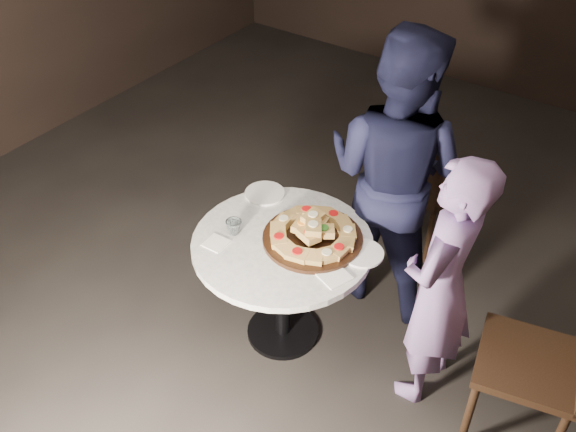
{
  "coord_description": "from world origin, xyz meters",
  "views": [
    {
      "loc": [
        1.34,
        -2.06,
        2.83
      ],
      "look_at": [
        -0.09,
        -0.01,
        0.83
      ],
      "focal_mm": 40.0,
      "sensor_mm": 36.0,
      "label": 1
    }
  ],
  "objects": [
    {
      "name": "diner_navy",
      "position": [
        0.18,
        0.61,
        0.84
      ],
      "size": [
        0.83,
        0.65,
        1.68
      ],
      "primitive_type": "imported",
      "rotation": [
        0.0,
        0.0,
        3.12
      ],
      "color": "black",
      "rests_on": "ground"
    },
    {
      "name": "napkin_far",
      "position": [
        0.26,
        -0.13,
        0.7
      ],
      "size": [
        0.17,
        0.17,
        0.01
      ],
      "primitive_type": "cube",
      "rotation": [
        0.0,
        0.0,
        -0.36
      ],
      "color": "white",
      "rests_on": "table"
    },
    {
      "name": "diner_teal",
      "position": [
        0.71,
        0.09,
        0.71
      ],
      "size": [
        0.34,
        0.52,
        1.41
      ],
      "primitive_type": "imported",
      "rotation": [
        0.0,
        0.0,
        -1.58
      ],
      "color": "#7F65A3",
      "rests_on": "ground"
    },
    {
      "name": "water_glass",
      "position": [
        -0.33,
        -0.15,
        0.74
      ],
      "size": [
        0.1,
        0.1,
        0.08
      ],
      "primitive_type": "imported",
      "rotation": [
        0.0,
        0.0,
        0.25
      ],
      "color": "silver",
      "rests_on": "table"
    },
    {
      "name": "chair_far",
      "position": [
        0.16,
        1.08,
        0.51
      ],
      "size": [
        0.49,
        0.51,
        0.89
      ],
      "rotation": [
        0.0,
        0.0,
        2.93
      ],
      "color": "black",
      "rests_on": "ground"
    },
    {
      "name": "focaccia_pile",
      "position": [
        0.03,
        0.04,
        0.75
      ],
      "size": [
        0.46,
        0.45,
        0.12
      ],
      "rotation": [
        0.0,
        0.0,
        -0.18
      ],
      "color": "#B18744",
      "rests_on": "serving_board"
    },
    {
      "name": "chair_right",
      "position": [
        1.28,
        0.11,
        0.56
      ],
      "size": [
        0.56,
        0.54,
        0.97
      ],
      "rotation": [
        0.0,
        0.0,
        -1.36
      ],
      "color": "black",
      "rests_on": "ground"
    },
    {
      "name": "napkin_near",
      "position": [
        -0.35,
        -0.26,
        0.7
      ],
      "size": [
        0.11,
        0.11,
        0.01
      ],
      "primitive_type": "cube",
      "rotation": [
        0.0,
        0.0,
        0.03
      ],
      "color": "white",
      "rests_on": "table"
    },
    {
      "name": "plate_right",
      "position": [
        0.29,
        0.09,
        0.7
      ],
      "size": [
        0.24,
        0.24,
        0.01
      ],
      "primitive_type": "cylinder",
      "rotation": [
        0.0,
        0.0,
        0.11
      ],
      "color": "white",
      "rests_on": "table"
    },
    {
      "name": "serving_board",
      "position": [
        0.03,
        0.04,
        0.71
      ],
      "size": [
        0.65,
        0.65,
        0.02
      ],
      "primitive_type": "cylinder",
      "rotation": [
        0.0,
        0.0,
        -0.32
      ],
      "color": "black",
      "rests_on": "table"
    },
    {
      "name": "table",
      "position": [
        -0.09,
        -0.06,
        0.57
      ],
      "size": [
        1.16,
        1.16,
        0.7
      ],
      "rotation": [
        0.0,
        0.0,
        0.29
      ],
      "color": "black",
      "rests_on": "ground"
    },
    {
      "name": "plate_left",
      "position": [
        -0.4,
        0.21,
        0.7
      ],
      "size": [
        0.26,
        0.26,
        0.01
      ],
      "primitive_type": "cylinder",
      "rotation": [
        0.0,
        0.0,
        0.21
      ],
      "color": "white",
      "rests_on": "table"
    },
    {
      "name": "floor",
      "position": [
        0.0,
        0.0,
        0.0
      ],
      "size": [
        7.0,
        7.0,
        0.0
      ],
      "primitive_type": "plane",
      "color": "black",
      "rests_on": "ground"
    }
  ]
}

